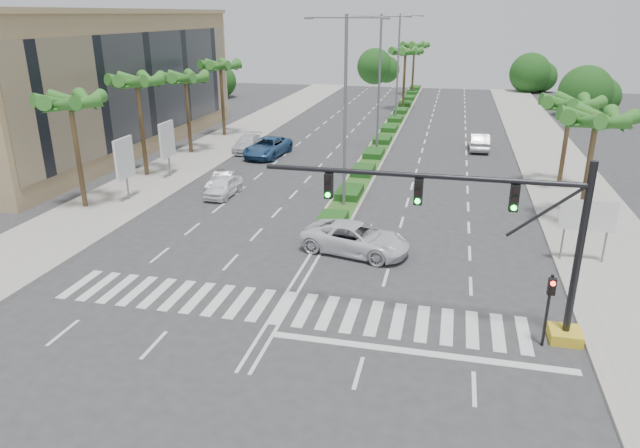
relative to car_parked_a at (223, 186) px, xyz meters
The scene contains 28 objects.
ground 17.02m from the car_parked_a, 59.28° to the right, with size 160.00×160.00×0.00m, color #333335.
footpath_right 24.49m from the car_parked_a, 12.70° to the left, with size 6.00×120.00×0.15m, color gray.
footpath_left 8.47m from the car_parked_a, 140.43° to the left, with size 6.00×120.00×0.15m, color gray.
median 31.61m from the car_parked_a, 74.04° to the left, with size 2.20×75.00×0.20m, color gray.
median_grass 31.60m from the car_parked_a, 74.04° to the left, with size 1.80×75.00×0.04m, color #30561D.
building 21.39m from the car_parked_a, 146.68° to the left, with size 12.00×36.00×12.00m, color tan.
signal_gantry 23.32m from the car_parked_a, 39.15° to the right, with size 12.60×1.20×7.20m.
pedestrian_signal 24.65m from the car_parked_a, 38.41° to the right, with size 0.28×0.36×3.00m.
direction_sign 23.22m from the car_parked_a, 16.63° to the right, with size 2.70×0.11×3.40m.
billboard_near 6.77m from the car_parked_a, 155.75° to the right, with size 0.18×2.10×4.35m.
billboard_far 7.10m from the car_parked_a, 149.80° to the left, with size 0.18×2.10×4.35m.
palm_left_near 10.88m from the car_parked_a, 149.41° to the right, with size 4.57×4.68×7.55m.
palm_left_mid 10.65m from the car_parked_a, 156.59° to the left, with size 4.57×4.68×7.95m.
palm_left_far 14.98m from the car_parked_a, 124.46° to the left, with size 4.57×4.68×7.35m.
palm_left_end 21.80m from the car_parked_a, 111.95° to the left, with size 4.57×4.68×7.75m.
palm_right_near 23.84m from the car_parked_a, ahead, with size 4.57×4.68×7.05m.
palm_right_far 24.89m from the car_parked_a, 17.66° to the left, with size 4.57×4.68×6.75m.
palm_median_a 41.81m from the car_parked_a, 77.86° to the left, with size 4.57×4.68×8.05m.
palm_median_b 56.43m from the car_parked_a, 81.08° to the left, with size 4.57×4.68×8.05m.
streetlight_near 10.65m from the car_parked_a, ahead, with size 5.10×0.25×12.00m.
streetlight_mid 18.70m from the car_parked_a, 60.54° to the left, with size 5.10×0.25×12.00m.
streetlight_far 33.13m from the car_parked_a, 74.53° to the left, with size 5.10×0.25×12.00m.
car_parked_a is the anchor object (origin of this frame).
car_parked_b 1.37m from the car_parked_a, 111.54° to the left, with size 1.41×4.05×1.33m, color #B9B8BE.
car_parked_c 11.97m from the car_parked_a, 93.13° to the left, with size 2.74×5.95×1.65m, color #294F7E.
car_parked_d 13.79m from the car_parked_a, 103.05° to the left, with size 1.99×4.89×1.42m, color silver.
car_crossing 13.30m from the car_parked_a, 36.27° to the right, with size 2.67×5.78×1.61m, color silver.
car_right 25.91m from the car_parked_a, 46.60° to the left, with size 1.71×4.91×1.62m, color #B0B1B5.
Camera 1 is at (6.57, -21.04, 12.04)m, focal length 32.00 mm.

